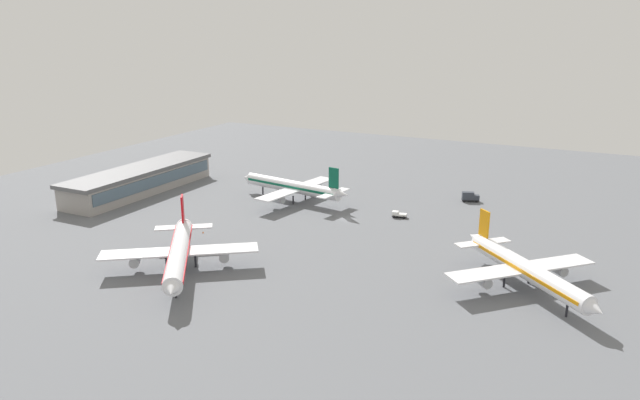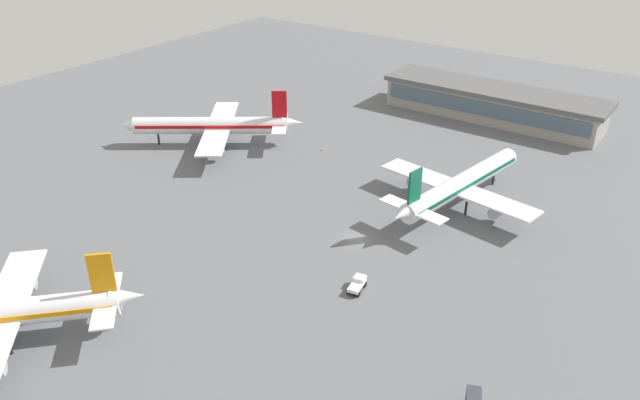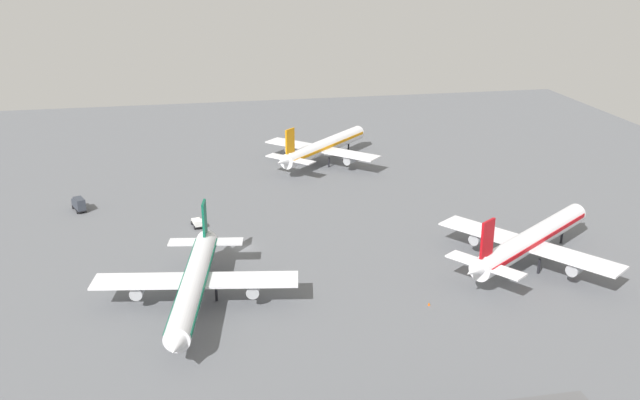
{
  "view_description": "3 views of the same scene",
  "coord_description": "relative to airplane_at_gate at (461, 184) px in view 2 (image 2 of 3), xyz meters",
  "views": [
    {
      "loc": [
        155.47,
        69.31,
        55.55
      ],
      "look_at": [
        4.46,
        -6.7,
        6.42
      ],
      "focal_mm": 33.17,
      "sensor_mm": 36.0,
      "label": 1
    },
    {
      "loc": [
        -54.0,
        88.3,
        63.17
      ],
      "look_at": [
        9.35,
        -1.63,
        4.89
      ],
      "focal_mm": 35.5,
      "sensor_mm": 36.0,
      "label": 2
    },
    {
      "loc": [
        -10.1,
        -135.94,
        59.8
      ],
      "look_at": [
        17.58,
        7.27,
        6.72
      ],
      "focal_mm": 39.97,
      "sensor_mm": 36.0,
      "label": 3
    }
  ],
  "objects": [
    {
      "name": "airplane_at_gate",
      "position": [
        0.0,
        0.0,
        0.0
      ],
      "size": [
        36.04,
        44.51,
        13.58
      ],
      "rotation": [
        0.0,
        0.0,
        4.55
      ],
      "color": "white",
      "rests_on": "ground"
    },
    {
      "name": "pushback_tractor",
      "position": [
        1.48,
        37.58,
        -3.97
      ],
      "size": [
        2.91,
        4.68,
        1.9
      ],
      "rotation": [
        0.0,
        0.0,
        4.91
      ],
      "color": "black",
      "rests_on": "ground"
    },
    {
      "name": "ground",
      "position": [
        10.43,
        24.16,
        -4.94
      ],
      "size": [
        288.0,
        288.0,
        0.0
      ],
      "primitive_type": "plane",
      "color": "slate"
    },
    {
      "name": "airplane_distant",
      "position": [
        64.87,
        5.57,
        0.19
      ],
      "size": [
        39.75,
        33.62,
        14.11
      ],
      "rotation": [
        0.0,
        0.0,
        0.62
      ],
      "color": "white",
      "rests_on": "ground"
    },
    {
      "name": "terminal_building",
      "position": [
        14.23,
        -53.78,
        -0.49
      ],
      "size": [
        61.76,
        15.38,
        8.72
      ],
      "color": "#9E9993",
      "rests_on": "ground"
    },
    {
      "name": "safety_cone_near_gate",
      "position": [
        39.99,
        -6.93,
        -4.64
      ],
      "size": [
        0.44,
        0.44,
        0.6
      ],
      "primitive_type": "cone",
      "color": "#EA590C",
      "rests_on": "ground"
    }
  ]
}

